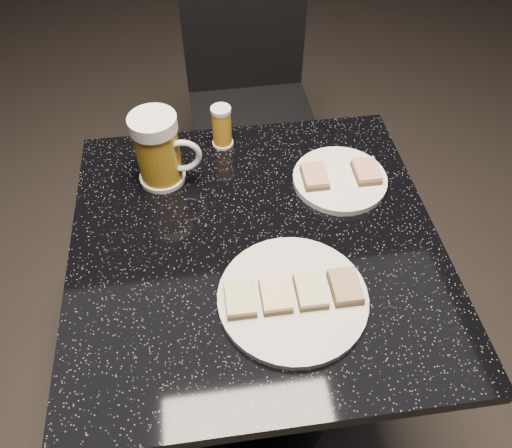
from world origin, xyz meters
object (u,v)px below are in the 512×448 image
Objects in this scene: beer_mug at (159,150)px; chair at (250,97)px; beer_tumbler at (222,127)px; plate_large at (293,298)px; plate_small at (340,179)px; table at (256,308)px.

beer_mug is 0.75m from chair.
chair is at bearing 76.50° from beer_tumbler.
plate_large is 0.31m from plate_small.
beer_tumbler reaches higher than plate_small.
table is at bearing -49.22° from beer_mug.
beer_mug is 1.61× the size of beer_tumbler.
plate_small is at bearing -81.24° from chair.
beer_tumbler is 0.11× the size of chair.
beer_tumbler reaches higher than plate_large.
table is 4.75× the size of beer_mug.
chair is (0.09, 0.82, -0.01)m from table.
table is 0.41m from beer_tumbler.
beer_mug is (-0.21, 0.33, 0.07)m from plate_large.
plate_large and plate_small have the same top height.
table is 0.83m from chair.
chair is at bearing 67.34° from beer_mug.
chair is (0.05, 0.96, -0.26)m from plate_large.
beer_tumbler is at bearing 146.07° from plate_small.
plate_large is 0.30× the size of chair.
plate_small is 0.34m from table.
table is at bearing -96.32° from chair.
plate_large is 0.44m from beer_tumbler.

